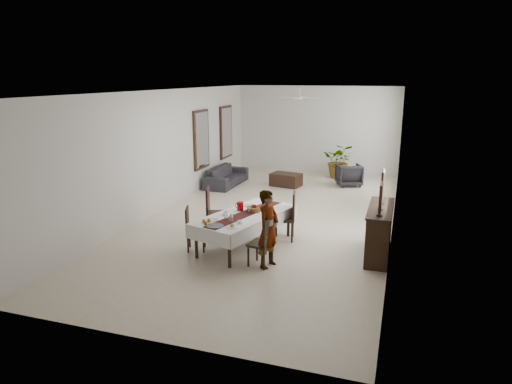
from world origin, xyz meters
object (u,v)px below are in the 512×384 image
object	(u,v)px
woman	(268,229)
sofa	(226,176)
sideboard_body	(379,232)
red_pitcher	(240,206)
dining_table_top	(245,215)

from	to	relation	value
woman	sofa	bearing A→B (deg)	43.58
sideboard_body	sofa	distance (m)	7.11
red_pitcher	sofa	distance (m)	5.50
sideboard_body	sofa	size ratio (longest dim) A/B	0.78
sofa	red_pitcher	bearing A→B (deg)	-154.30
woman	sofa	world-z (taller)	woman
red_pitcher	woman	size ratio (longest dim) A/B	0.13
woman	sideboard_body	distance (m)	2.33
sofa	woman	bearing A→B (deg)	-150.83
woman	sofa	size ratio (longest dim) A/B	0.71
red_pitcher	sideboard_body	xyz separation A→B (m)	(2.92, 0.15, -0.33)
red_pitcher	sideboard_body	bearing A→B (deg)	2.87
sideboard_body	sofa	bearing A→B (deg)	137.25
red_pitcher	woman	distance (m)	1.42
dining_table_top	sofa	world-z (taller)	dining_table_top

